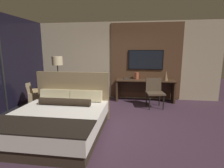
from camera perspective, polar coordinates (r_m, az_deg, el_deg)
ground_plane at (r=4.35m, az=-1.51°, el=-13.36°), size 16.00×16.00×0.00m
wall_back_tv_panel at (r=6.54m, az=3.41°, el=7.51°), size 7.20×0.09×2.80m
wall_left_window at (r=5.67m, az=-32.39°, el=4.54°), size 0.06×6.00×2.80m
bed at (r=4.06m, az=-17.16°, el=-10.96°), size 1.95×2.14×1.23m
desk at (r=6.35m, az=10.70°, el=-0.71°), size 2.03×0.54×0.77m
tv at (r=6.45m, az=10.90°, el=7.77°), size 1.24×0.04×0.70m
desk_chair at (r=5.71m, az=13.65°, el=-1.87°), size 0.62×0.61×0.92m
armchair_by_window at (r=5.90m, az=-22.61°, el=-4.75°), size 0.99×1.00×0.81m
floor_lamp at (r=5.94m, az=-17.39°, el=6.07°), size 0.34×0.34×1.60m
vase_tall at (r=6.29m, az=17.18°, el=2.72°), size 0.15×0.15×0.35m
vase_short at (r=6.36m, az=8.05°, el=2.68°), size 0.14×0.14×0.24m
book at (r=6.32m, az=4.78°, el=1.72°), size 0.25×0.20×0.03m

